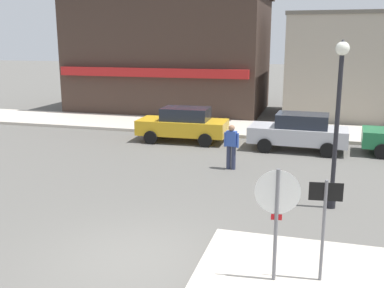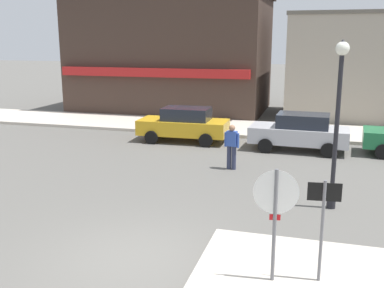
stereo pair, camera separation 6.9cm
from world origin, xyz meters
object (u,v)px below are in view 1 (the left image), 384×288
Objects in this scene: parked_car_nearest at (183,124)px; parked_car_second at (299,131)px; pedestrian_crossing_near at (231,145)px; stop_sign at (277,211)px; one_way_sign at (324,221)px; lamp_post at (339,101)px.

parked_car_second is at bearing -3.80° from parked_car_nearest.
stop_sign is at bearing -73.43° from pedestrian_crossing_near.
lamp_post reaches higher than one_way_sign.
parked_car_second is at bearing 100.32° from lamp_post.
lamp_post is 4.99m from pedestrian_crossing_near.
lamp_post reaches higher than parked_car_second.
parked_car_second is at bearing 90.29° from stop_sign.
parked_car_nearest is (-6.01, 11.18, -0.52)m from one_way_sign.
one_way_sign is 7.98m from pedestrian_crossing_near.
pedestrian_crossing_near is (-2.19, -3.50, 0.06)m from parked_car_second.
lamp_post is (1.13, 4.55, 1.44)m from stop_sign.
stop_sign is 11.08m from parked_car_second.
parked_car_nearest is (-6.31, 6.85, -2.15)m from lamp_post.
parked_car_second is (-1.19, 6.51, -2.15)m from lamp_post.
stop_sign is 0.57× the size of parked_car_nearest.
one_way_sign is 12.71m from parked_car_nearest.
parked_car_second is (5.12, -0.34, 0.00)m from parked_car_nearest.
pedestrian_crossing_near reaches higher than parked_car_second.
pedestrian_crossing_near is at bearing 138.28° from lamp_post.
stop_sign is 1.43× the size of pedestrian_crossing_near.
lamp_post is at bearing -47.36° from parked_car_nearest.
parked_car_second is at bearing 94.69° from one_way_sign.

